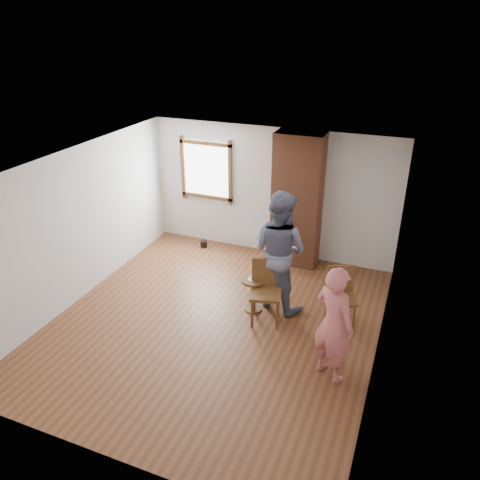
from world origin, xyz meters
name	(u,v)px	position (x,y,z in m)	size (l,w,h in m)	color
ground	(215,323)	(0.00, 0.00, 0.00)	(5.50, 5.50, 0.00)	brown
room_shell	(225,205)	(-0.06, 0.61, 1.81)	(5.04, 5.52, 2.62)	silver
brick_chimney	(297,201)	(0.60, 2.50, 1.30)	(0.90, 0.50, 2.60)	brown
stoneware_crock	(275,249)	(0.22, 2.40, 0.24)	(0.37, 0.37, 0.48)	tan
dark_pot	(204,244)	(-1.36, 2.40, 0.07)	(0.15, 0.15, 0.15)	black
dining_chair_left	(266,287)	(0.70, 0.44, 0.58)	(0.59, 0.59, 1.03)	brown
dining_chair_right	(341,293)	(1.82, 0.80, 0.54)	(0.58, 0.58, 0.96)	brown
side_table	(253,289)	(0.44, 0.58, 0.40)	(0.40, 0.40, 0.60)	brown
cake_plate	(253,279)	(0.44, 0.58, 0.60)	(0.18, 0.18, 0.01)	white
cake_slice	(254,277)	(0.45, 0.58, 0.64)	(0.08, 0.07, 0.06)	silver
man	(279,251)	(0.75, 0.90, 1.03)	(1.00, 0.78, 2.05)	#131536
person_pink	(334,324)	(1.95, -0.50, 0.84)	(0.62, 0.40, 1.69)	#DB6D71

